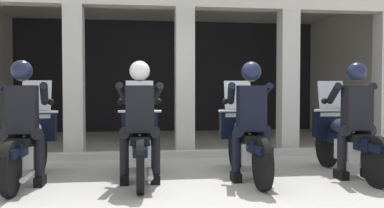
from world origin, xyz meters
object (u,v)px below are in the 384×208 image
Objects in this scene: motorcycle_center_right at (245,141)px; motorcycle_center_left at (140,142)px; motorcycle_far_left at (29,144)px; police_officer_center_left at (140,111)px; police_officer_far_left at (23,112)px; police_officer_center_right at (251,111)px; police_officer_far_right at (356,110)px; motorcycle_far_right at (345,140)px.

motorcycle_center_left is at bearing 173.15° from motorcycle_center_right.
motorcycle_center_left is (1.46, -0.04, 0.00)m from motorcycle_far_left.
police_officer_center_left reaches higher than motorcycle_center_left.
police_officer_far_left reaches higher than motorcycle_center_right.
police_officer_center_right reaches higher than motorcycle_center_left.
motorcycle_center_right is at bearing -1.14° from motorcycle_center_left.
police_officer_far_right is at bearing -17.28° from motorcycle_center_right.
police_officer_far_left reaches higher than motorcycle_center_left.
police_officer_center_left is 1.54m from motorcycle_center_right.
motorcycle_far_right is at bearing -0.87° from motorcycle_center_left.
police_officer_center_left reaches higher than motorcycle_far_right.
motorcycle_center_right is at bearing -5.03° from motorcycle_far_left.
police_officer_far_left and police_officer_center_left have the same top height.
police_officer_center_right reaches higher than motorcycle_far_right.
motorcycle_center_left is 0.52m from police_officer_center_left.
police_officer_center_right is (1.46, -0.33, 0.44)m from motorcycle_center_left.
police_officer_far_right is at bearing -4.91° from police_officer_far_left.
police_officer_center_right is at bearing -12.09° from motorcycle_center_left.
motorcycle_far_left is 2.97m from police_officer_center_right.
police_officer_far_right is at bearing -0.87° from police_officer_center_left.
motorcycle_far_left is at bearing 173.56° from police_officer_far_right.
police_officer_far_left is 0.78× the size of motorcycle_far_right.
police_officer_far_right reaches higher than motorcycle_center_right.
motorcycle_far_left is 4.38m from motorcycle_far_right.
motorcycle_center_left is 1.46m from motorcycle_center_right.
motorcycle_far_left is 1.55m from police_officer_center_left.
motorcycle_center_left is at bearing 90.38° from police_officer_center_left.
motorcycle_center_left and motorcycle_center_right have the same top height.
motorcycle_center_left is at bearing 162.21° from police_officer_center_right.
motorcycle_center_right is 1.55m from police_officer_far_right.
motorcycle_far_left and motorcycle_center_left have the same top height.
police_officer_far_right reaches higher than motorcycle_far_right.
police_officer_center_left reaches higher than motorcycle_far_left.
police_officer_far_right is (1.46, -0.03, 0.00)m from police_officer_center_right.
motorcycle_center_left is at bearing 171.69° from police_officer_far_right.
motorcycle_far_left and motorcycle_far_right have the same top height.
police_officer_center_right is 0.78× the size of motorcycle_far_right.
motorcycle_far_left is 1.29× the size of police_officer_far_right.
police_officer_far_right is at bearing -6.31° from police_officer_center_right.
motorcycle_center_right is (1.46, 0.24, -0.44)m from police_officer_center_left.
police_officer_center_right is 1.54m from motorcycle_far_right.
motorcycle_far_left is 1.00× the size of motorcycle_center_right.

